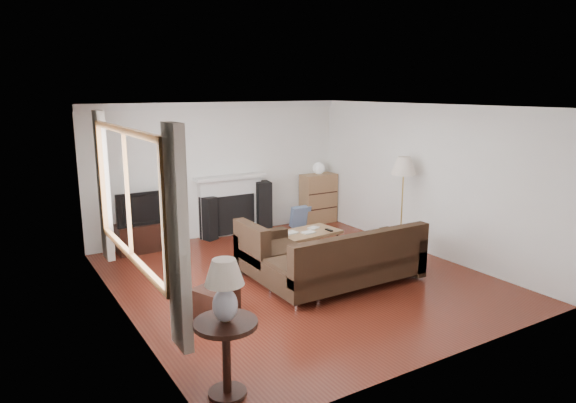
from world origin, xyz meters
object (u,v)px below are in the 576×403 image
sectional_sofa (347,259)px  coffee_table (305,244)px  bookshelf (318,198)px  tv_stand (146,237)px  floor_lamp (402,205)px  side_table (227,358)px

sectional_sofa → coffee_table: (0.20, 1.36, -0.18)m
bookshelf → tv_stand: bearing=-179.5°
floor_lamp → side_table: bearing=-151.6°
tv_stand → side_table: 4.71m
sectional_sofa → coffee_table: bearing=81.6°
tv_stand → side_table: side_table is taller
coffee_table → side_table: (-2.76, -2.90, 0.14)m
sectional_sofa → coffee_table: 1.38m
sectional_sofa → side_table: bearing=-148.8°
bookshelf → coffee_table: bearing=-129.8°
floor_lamp → tv_stand: bearing=148.3°
tv_stand → floor_lamp: floor_lamp is taller
floor_lamp → sectional_sofa: bearing=-155.7°
floor_lamp → side_table: (-4.35, -2.36, -0.45)m
bookshelf → floor_lamp: floor_lamp is taller
bookshelf → floor_lamp: 2.36m
coffee_table → floor_lamp: 1.79m
bookshelf → floor_lamp: bearing=-87.6°
tv_stand → floor_lamp: bearing=-31.7°
sectional_sofa → floor_lamp: bearing=24.3°
bookshelf → sectional_sofa: 3.58m
bookshelf → sectional_sofa: bookshelf is taller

